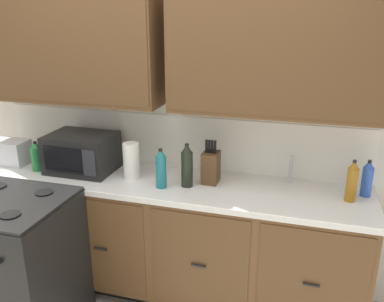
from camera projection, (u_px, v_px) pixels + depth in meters
The scene contains 13 objects.
wall_unit at pixel (170, 72), 2.87m from camera, with size 4.04×0.40×2.42m.
counter_run at pixel (164, 235), 3.08m from camera, with size 2.87×0.64×0.92m.
stove_range at pixel (14, 265), 2.73m from camera, with size 0.76×0.68×0.95m.
microwave at pixel (82, 153), 3.07m from camera, with size 0.48×0.37×0.28m.
toaster at pixel (10, 152), 3.22m from camera, with size 0.28×0.18×0.19m.
knife_block at pixel (211, 167), 2.86m from camera, with size 0.11×0.14×0.31m.
sink_faucet at pixel (291, 169), 2.86m from camera, with size 0.02×0.02×0.20m, color #B2B5BA.
paper_towel_roll at pixel (131, 161), 2.93m from camera, with size 0.12×0.12×0.26m, color white.
bottle_blue at pixel (367, 179), 2.65m from camera, with size 0.07×0.07×0.24m.
bottle_green at pixel (36, 156), 3.08m from camera, with size 0.08×0.08×0.23m.
bottle_teal at pixel (161, 169), 2.77m from camera, with size 0.07×0.07×0.28m.
bottle_dark at pixel (187, 166), 2.79m from camera, with size 0.08×0.08×0.30m.
bottle_amber at pixel (352, 181), 2.57m from camera, with size 0.07×0.07×0.27m.
Camera 1 is at (0.96, -2.24, 2.07)m, focal length 38.67 mm.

